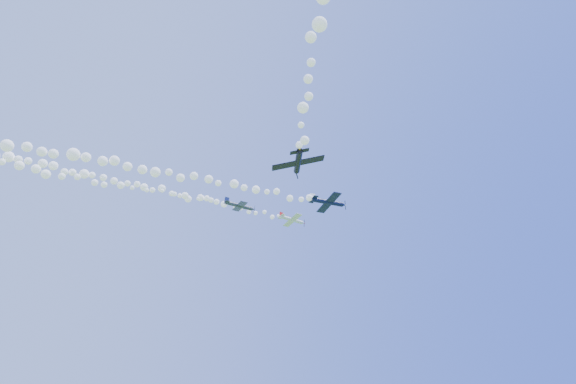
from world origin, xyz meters
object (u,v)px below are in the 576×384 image
plane_white (292,220)px  plane_navy (328,202)px  plane_black (298,162)px  plane_grey (240,206)px

plane_white → plane_navy: size_ratio=0.82×
plane_black → plane_white: bearing=-2.8°
plane_black → plane_grey: bearing=15.1°
plane_grey → plane_black: bearing=-93.7°
plane_grey → plane_navy: bearing=-15.5°
plane_grey → plane_black: plane_grey is taller
plane_navy → plane_grey: (-16.11, 7.58, -1.88)m
plane_navy → plane_grey: plane_navy is taller
plane_navy → plane_grey: size_ratio=1.26×
plane_white → plane_navy: 15.04m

